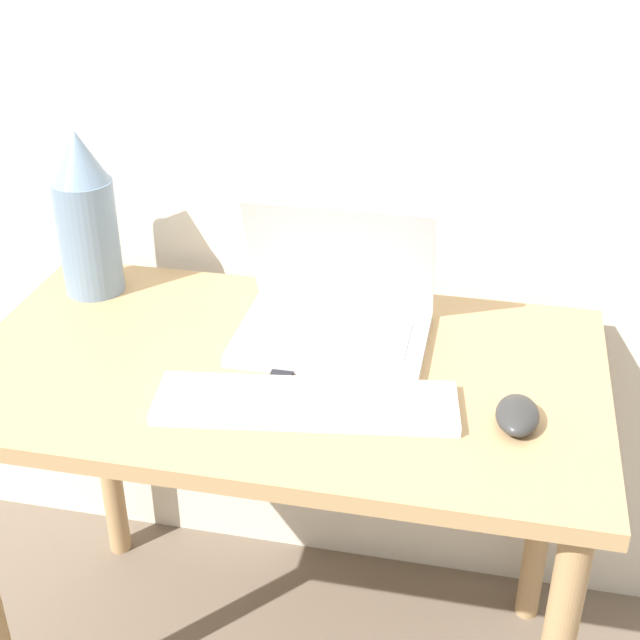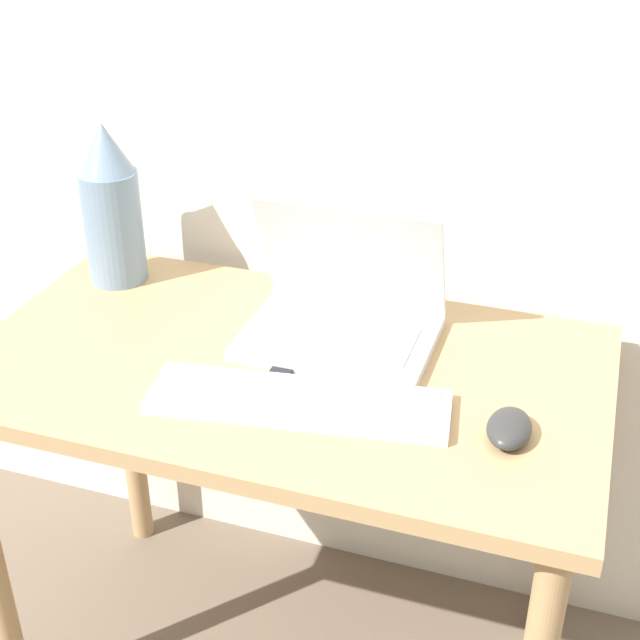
# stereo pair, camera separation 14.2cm
# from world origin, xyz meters

# --- Properties ---
(wall_back) EXTENTS (6.00, 0.05, 2.50)m
(wall_back) POSITION_xyz_m (0.00, 0.68, 1.25)
(wall_back) COLOR silver
(wall_back) RESTS_ON ground_plane
(desk) EXTENTS (1.08, 0.61, 0.74)m
(desk) POSITION_xyz_m (0.00, 0.31, 0.63)
(desk) COLOR tan
(desk) RESTS_ON ground_plane
(laptop) EXTENTS (0.33, 0.25, 0.25)m
(laptop) POSITION_xyz_m (0.07, 0.42, 0.80)
(laptop) COLOR silver
(laptop) RESTS_ON desk
(keyboard) EXTENTS (0.48, 0.19, 0.02)m
(keyboard) POSITION_xyz_m (0.07, 0.19, 0.75)
(keyboard) COLOR silver
(keyboard) RESTS_ON desk
(mouse) EXTENTS (0.07, 0.10, 0.03)m
(mouse) POSITION_xyz_m (0.39, 0.22, 0.76)
(mouse) COLOR #2D2D2D
(mouse) RESTS_ON desk
(vase) EXTENTS (0.11, 0.11, 0.32)m
(vase) POSITION_xyz_m (-0.42, 0.50, 0.90)
(vase) COLOR slate
(vase) RESTS_ON desk
(mp3_player) EXTENTS (0.04, 0.06, 0.01)m
(mp3_player) POSITION_xyz_m (0.01, 0.27, 0.75)
(mp3_player) COLOR black
(mp3_player) RESTS_ON desk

